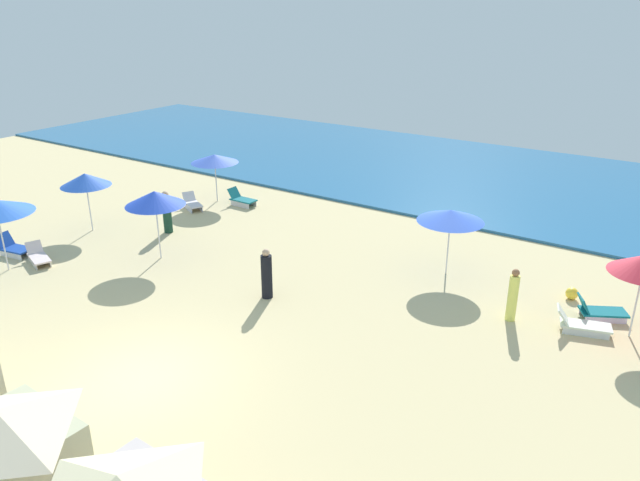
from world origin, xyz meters
TOP-DOWN VIEW (x-y plane):
  - ground_plane at (0.00, 0.00)m, footprint 60.00×60.00m
  - ocean at (0.00, 22.32)m, footprint 60.00×15.37m
  - cabana_2 at (1.83, -4.47)m, footprint 2.30×2.32m
  - umbrella_0 at (3.87, 9.99)m, footprint 2.25×2.25m
  - umbrella_1 at (-9.89, 5.85)m, footprint 1.98×1.98m
  - umbrella_2 at (-8.27, 11.58)m, footprint 2.18×2.18m
  - lounge_chair_2_0 at (-6.92, 11.76)m, footprint 1.32×0.62m
  - lounge_chair_2_1 at (-8.41, 10.10)m, footprint 1.44×1.10m
  - lounge_chair_3_0 at (-8.71, 2.68)m, footprint 1.47×0.97m
  - lounge_chair_3_1 at (-10.13, 2.61)m, footprint 1.37×0.86m
  - lounge_chair_4_0 at (8.91, 9.52)m, footprint 1.53×1.22m
  - lounge_chair_4_1 at (8.64, 8.40)m, footprint 1.61×0.97m
  - umbrella_5 at (-5.38, 5.43)m, footprint 2.13×2.13m
  - beachgoer_1 at (6.74, 7.99)m, footprint 0.39×0.39m
  - beachgoer_2 at (-7.12, 7.44)m, footprint 0.48×0.48m
  - beachgoer_3 at (-0.16, 5.13)m, footprint 0.50×0.50m
  - beach_ball_0 at (7.94, 10.40)m, footprint 0.39×0.39m

SIDE VIEW (x-z plane):
  - ground_plane at x=0.00m, z-range 0.00..0.00m
  - ocean at x=0.00m, z-range 0.00..0.12m
  - beach_ball_0 at x=7.94m, z-range 0.00..0.39m
  - lounge_chair_3_0 at x=-8.71m, z-range -0.09..0.56m
  - lounge_chair_4_1 at x=8.64m, z-range -0.11..0.61m
  - lounge_chair_4_0 at x=8.91m, z-range -0.11..0.60m
  - lounge_chair_2_1 at x=-8.41m, z-range -0.07..0.59m
  - lounge_chair_3_1 at x=-10.13m, z-range -0.11..0.67m
  - lounge_chair_2_0 at x=-6.92m, z-range -0.09..0.65m
  - beachgoer_3 at x=-0.16m, z-range -0.06..1.60m
  - beachgoer_1 at x=6.74m, z-range -0.04..1.61m
  - beachgoer_2 at x=-7.12m, z-range -0.05..1.70m
  - cabana_2 at x=1.83m, z-range 0.04..2.64m
  - umbrella_2 at x=-8.27m, z-range 0.92..3.16m
  - umbrella_0 at x=3.87m, z-range 0.96..3.29m
  - umbrella_1 at x=-9.89m, z-range 0.95..3.36m
  - umbrella_5 at x=-5.38m, z-range 1.02..3.58m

